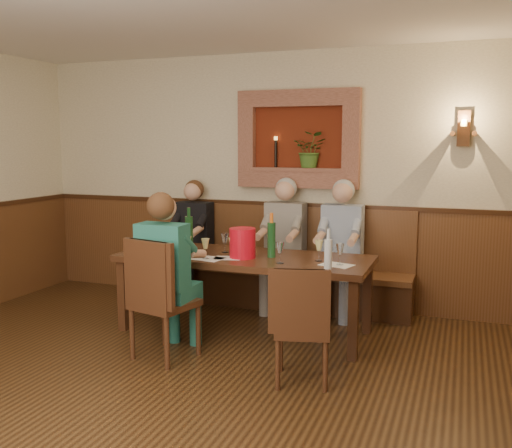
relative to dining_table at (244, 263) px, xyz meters
The scene contains 31 objects.
ground_plane 1.97m from the dining_table, 90.00° to the right, with size 6.00×6.00×0.00m, color black.
room_shell 2.21m from the dining_table, 90.00° to the right, with size 6.04×6.04×2.82m.
wainscoting 1.85m from the dining_table, 90.00° to the right, with size 6.02×6.02×1.15m.
wall_niche 1.59m from the dining_table, 77.58° to the left, with size 1.36×0.30×1.06m.
wall_sconce 2.53m from the dining_table, 29.61° to the left, with size 0.25×0.20×0.35m.
dining_table is the anchor object (origin of this frame).
bench 1.01m from the dining_table, 90.00° to the left, with size 3.00×0.45×1.11m.
chair_near_left 1.03m from the dining_table, 114.33° to the right, with size 0.56×0.56×1.04m.
chair_near_right 1.34m from the dining_table, 48.54° to the right, with size 0.49×0.49×0.92m.
person_bench_left 1.30m from the dining_table, 139.60° to the left, with size 0.40×0.50×1.39m.
person_bench_mid 0.85m from the dining_table, 81.80° to the left, with size 0.43×0.52×1.44m.
person_bench_right 1.13m from the dining_table, 48.19° to the left, with size 0.42×0.52×1.43m.
person_chair_front 0.87m from the dining_table, 116.55° to the right, with size 0.42×0.51×1.41m.
spittoon_bucket 0.24m from the dining_table, 77.22° to the right, with size 0.24×0.24×0.28m, color red.
wine_bottle_green_a 0.37m from the dining_table, ahead, with size 0.10×0.10×0.42m.
wine_bottle_green_b 0.70m from the dining_table, 169.93° to the left, with size 0.09×0.09×0.42m.
water_bottle 1.00m from the dining_table, 22.94° to the right, with size 0.08×0.08×0.36m.
tasting_sheet_a 0.83m from the dining_table, behind, with size 0.26×0.19×0.00m, color white.
tasting_sheet_b 0.21m from the dining_table, 119.30° to the right, with size 0.25×0.18×0.00m, color white.
tasting_sheet_c 0.93m from the dining_table, ahead, with size 0.27×0.19×0.00m, color white.
tasting_sheet_d 0.39m from the dining_table, 136.72° to the right, with size 0.31×0.22×0.00m, color white.
wine_glass_0 0.43m from the dining_table, 134.21° to the right, with size 0.08×0.08×0.19m, color #DED985, non-canonical shape.
wine_glass_1 0.75m from the dining_table, ahead, with size 0.08×0.08×0.19m, color #DED985, non-canonical shape.
wine_glass_2 0.71m from the dining_table, 167.70° to the left, with size 0.08×0.08×0.19m, color white, non-canonical shape.
wine_glass_3 1.04m from the dining_table, behind, with size 0.08×0.08×0.19m, color #DED985, non-canonical shape.
wine_glass_4 0.97m from the dining_table, ahead, with size 0.08×0.08×0.19m, color white, non-canonical shape.
wine_glass_5 0.31m from the dining_table, 26.64° to the left, with size 0.08×0.08×0.19m, color #DED985, non-canonical shape.
wine_glass_6 0.29m from the dining_table, 163.68° to the left, with size 0.08×0.08×0.19m, color white, non-canonical shape.
wine_glass_7 0.23m from the dining_table, 113.97° to the right, with size 0.08×0.08×0.19m, color #DED985, non-canonical shape.
wine_glass_8 0.56m from the dining_table, 155.72° to the right, with size 0.08×0.08×0.19m, color #DED985, non-canonical shape.
wine_glass_9 0.52m from the dining_table, 28.35° to the right, with size 0.08×0.08×0.19m, color white, non-canonical shape.
Camera 1 is at (1.95, -3.10, 1.82)m, focal length 40.00 mm.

